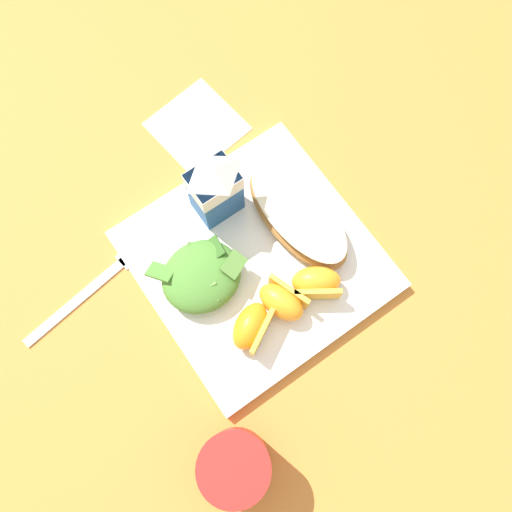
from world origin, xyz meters
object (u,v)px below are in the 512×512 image
object	(u,v)px
white_plate	(256,260)
cheesy_pizza_bread	(298,215)
orange_wedge_middle	(282,301)
orange_wedge_rear	(316,283)
milk_carton	(216,186)
green_salad_pile	(201,276)
drinking_red_cup	(235,465)
metal_fork	(95,285)
paper_napkin	(197,126)
orange_wedge_front	(251,327)

from	to	relation	value
white_plate	cheesy_pizza_bread	distance (m)	0.08
white_plate	orange_wedge_middle	bearing A→B (deg)	-96.96
orange_wedge_middle	orange_wedge_rear	size ratio (longest dim) A/B	0.98
cheesy_pizza_bread	milk_carton	xyz separation A→B (m)	(-0.07, 0.08, 0.04)
green_salad_pile	drinking_red_cup	size ratio (longest dim) A/B	1.20
white_plate	milk_carton	xyz separation A→B (m)	(0.00, 0.09, 0.07)
milk_carton	metal_fork	world-z (taller)	milk_carton
white_plate	orange_wedge_rear	size ratio (longest dim) A/B	4.01
orange_wedge_rear	paper_napkin	bearing A→B (deg)	88.73
green_salad_pile	orange_wedge_middle	xyz separation A→B (m)	(0.06, -0.08, -0.00)
milk_carton	metal_fork	xyz separation A→B (m)	(-0.19, 0.00, -0.07)
milk_carton	orange_wedge_front	size ratio (longest dim) A/B	1.57
white_plate	orange_wedge_rear	distance (m)	0.09
orange_wedge_front	orange_wedge_rear	size ratio (longest dim) A/B	1.00
orange_wedge_middle	metal_fork	bearing A→B (deg)	138.35
orange_wedge_middle	orange_wedge_rear	bearing A→B (deg)	-6.70
cheesy_pizza_bread	paper_napkin	xyz separation A→B (m)	(-0.03, 0.20, -0.03)
milk_carton	orange_wedge_rear	distance (m)	0.17
paper_napkin	drinking_red_cup	size ratio (longest dim) A/B	1.17
orange_wedge_front	drinking_red_cup	xyz separation A→B (m)	(-0.10, -0.12, 0.01)
green_salad_pile	orange_wedge_rear	world-z (taller)	green_salad_pile
drinking_red_cup	metal_fork	bearing A→B (deg)	95.81
white_plate	orange_wedge_front	bearing A→B (deg)	-128.39
paper_napkin	metal_fork	world-z (taller)	metal_fork
green_salad_pile	orange_wedge_middle	size ratio (longest dim) A/B	1.65
cheesy_pizza_bread	orange_wedge_front	size ratio (longest dim) A/B	2.49
cheesy_pizza_bread	milk_carton	bearing A→B (deg)	133.05
white_plate	milk_carton	distance (m)	0.11
milk_carton	paper_napkin	xyz separation A→B (m)	(0.04, 0.12, -0.07)
cheesy_pizza_bread	metal_fork	xyz separation A→B (m)	(-0.26, 0.08, -0.03)
cheesy_pizza_bread	orange_wedge_rear	distance (m)	0.09
milk_carton	paper_napkin	world-z (taller)	milk_carton
milk_carton	paper_napkin	size ratio (longest dim) A/B	1.00
metal_fork	drinking_red_cup	bearing A→B (deg)	-84.19
orange_wedge_rear	white_plate	bearing A→B (deg)	118.37
orange_wedge_front	orange_wedge_rear	distance (m)	0.10
metal_fork	paper_napkin	bearing A→B (deg)	26.78
white_plate	orange_wedge_middle	distance (m)	0.07
cheesy_pizza_bread	orange_wedge_front	world-z (taller)	orange_wedge_front
orange_wedge_front	orange_wedge_rear	bearing A→B (deg)	-0.67
green_salad_pile	cheesy_pizza_bread	bearing A→B (deg)	-1.03
orange_wedge_middle	paper_napkin	size ratio (longest dim) A/B	0.62
orange_wedge_front	cheesy_pizza_bread	bearing A→B (deg)	32.71
white_plate	cheesy_pizza_bread	xyz separation A→B (m)	(0.07, 0.01, 0.03)
white_plate	metal_fork	world-z (taller)	white_plate
orange_wedge_middle	drinking_red_cup	world-z (taller)	drinking_red_cup
cheesy_pizza_bread	milk_carton	world-z (taller)	milk_carton
white_plate	cheesy_pizza_bread	bearing A→B (deg)	9.40
white_plate	paper_napkin	xyz separation A→B (m)	(0.05, 0.21, -0.01)
milk_carton	orange_wedge_front	bearing A→B (deg)	-110.51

